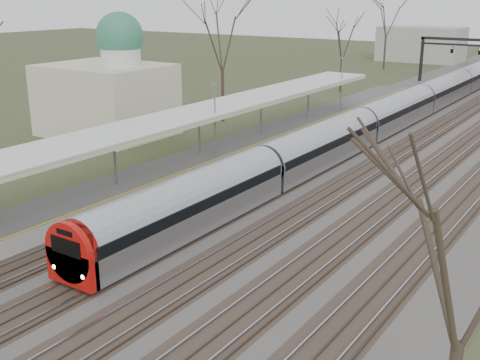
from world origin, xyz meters
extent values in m
cube|color=#474442|center=(0.00, 55.00, 0.05)|extent=(24.00, 160.00, 0.10)
cube|color=#4C3828|center=(-6.00, 55.00, 0.09)|extent=(2.60, 160.00, 0.06)
cube|color=gray|center=(-6.72, 55.00, 0.16)|extent=(0.07, 160.00, 0.12)
cube|color=gray|center=(-5.28, 55.00, 0.16)|extent=(0.07, 160.00, 0.12)
cube|color=#4C3828|center=(-2.50, 55.00, 0.09)|extent=(2.60, 160.00, 0.06)
cube|color=gray|center=(-3.22, 55.00, 0.16)|extent=(0.07, 160.00, 0.12)
cube|color=gray|center=(-1.78, 55.00, 0.16)|extent=(0.07, 160.00, 0.12)
cube|color=#4C3828|center=(1.00, 55.00, 0.09)|extent=(2.60, 160.00, 0.06)
cube|color=gray|center=(0.28, 55.00, 0.16)|extent=(0.07, 160.00, 0.12)
cube|color=gray|center=(1.72, 55.00, 0.16)|extent=(0.07, 160.00, 0.12)
cube|color=#4C3828|center=(4.50, 55.00, 0.09)|extent=(2.60, 160.00, 0.06)
cube|color=gray|center=(3.78, 55.00, 0.16)|extent=(0.07, 160.00, 0.12)
cube|color=#9E9B93|center=(-9.05, 37.50, 0.50)|extent=(3.50, 69.00, 1.00)
cylinder|color=slate|center=(-9.05, 26.00, 2.50)|extent=(0.14, 0.14, 3.00)
cylinder|color=slate|center=(-9.05, 34.00, 2.50)|extent=(0.14, 0.14, 3.00)
cylinder|color=slate|center=(-9.05, 42.00, 2.50)|extent=(0.14, 0.14, 3.00)
cylinder|color=slate|center=(-9.05, 50.00, 2.50)|extent=(0.14, 0.14, 3.00)
cube|color=silver|center=(-9.05, 33.00, 4.05)|extent=(4.10, 50.00, 0.12)
cube|color=beige|center=(-9.05, 33.00, 3.88)|extent=(4.10, 50.00, 0.25)
cube|color=beige|center=(-22.00, 38.00, 3.00)|extent=(10.00, 8.00, 6.00)
cylinder|color=silver|center=(-20.00, 38.00, 7.20)|extent=(3.20, 3.20, 2.50)
sphere|color=#2C7059|center=(-20.00, 38.00, 8.40)|extent=(3.80, 3.80, 3.80)
cube|color=black|center=(-10.00, 85.00, 3.00)|extent=(0.35, 0.35, 6.00)
cube|color=black|center=(-6.00, 84.80, 4.50)|extent=(0.32, 0.22, 0.85)
sphere|color=#0CFF19|center=(-6.00, 84.66, 4.75)|extent=(0.16, 0.16, 0.16)
cube|color=black|center=(-2.50, 84.80, 4.50)|extent=(0.32, 0.22, 0.85)
sphere|color=#0CFF19|center=(-2.50, 84.66, 4.75)|extent=(0.16, 0.16, 0.16)
cylinder|color=#2D231C|center=(-17.00, 48.00, 2.48)|extent=(0.30, 0.30, 4.95)
cube|color=#A8AAB2|center=(-2.50, 61.84, 1.10)|extent=(2.55, 90.00, 1.60)
cylinder|color=#A8AAB2|center=(-2.50, 61.84, 1.75)|extent=(2.60, 89.70, 2.60)
cube|color=black|center=(-2.50, 61.84, 1.85)|extent=(2.62, 89.40, 0.55)
cube|color=#B10E0A|center=(-2.50, 16.94, 1.05)|extent=(2.55, 0.50, 1.50)
cylinder|color=#B10E0A|center=(-2.50, 16.99, 1.75)|extent=(2.60, 0.60, 2.60)
cube|color=black|center=(-2.50, 16.72, 2.05)|extent=(1.70, 0.12, 0.70)
sphere|color=white|center=(-3.35, 16.74, 0.95)|extent=(0.22, 0.22, 0.22)
sphere|color=white|center=(-1.65, 16.74, 0.95)|extent=(0.22, 0.22, 0.22)
cube|color=black|center=(-2.50, 61.84, 0.17)|extent=(1.80, 89.00, 0.35)
camera|label=1|loc=(15.52, 2.22, 11.72)|focal=45.00mm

